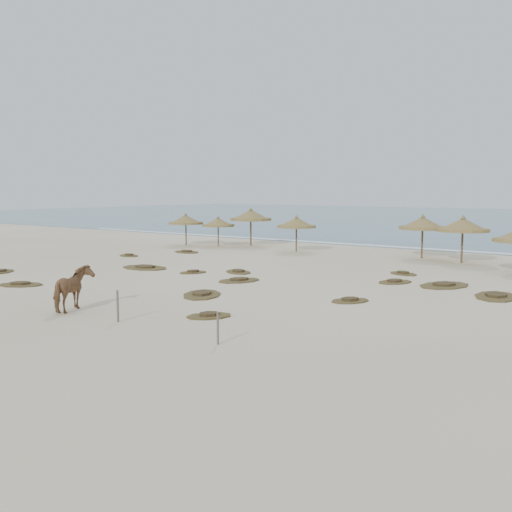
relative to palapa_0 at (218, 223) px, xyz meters
name	(u,v)px	position (x,y,z in m)	size (l,w,h in m)	color
ground	(139,296)	(11.08, -18.47, -1.86)	(160.00, 160.00, 0.00)	beige
foam_line	(388,247)	(11.08, 7.53, -1.86)	(70.00, 0.60, 0.01)	white
palapa_0	(218,223)	(0.00, 0.00, 0.00)	(3.33, 3.33, 2.40)	brown
palapa_1	(186,220)	(-2.59, -0.96, 0.16)	(3.16, 3.16, 2.61)	brown
palapa_2	(251,216)	(1.81, 1.91, 0.53)	(4.12, 4.12, 3.08)	brown
palapa_3	(296,223)	(7.13, 0.29, 0.20)	(3.32, 3.32, 2.65)	brown
palapa_4	(423,224)	(15.94, 1.68, 0.39)	(4.08, 4.08, 2.90)	brown
palapa_5	(463,226)	(18.78, 0.71, 0.42)	(3.90, 3.90, 2.95)	brown
horse	(73,289)	(11.35, -21.91, -1.04)	(0.88, 1.94, 1.64)	olive
fence_post_near	(118,306)	(14.07, -22.13, -1.32)	(0.08, 0.08, 1.09)	#6C6451
fence_post_far	(218,328)	(18.64, -22.31, -1.38)	(0.07, 0.07, 0.96)	#6C6451
scrub_0	(0,272)	(-0.17, -18.18, -1.81)	(1.98, 2.23, 0.16)	brown
scrub_1	(145,267)	(4.91, -12.40, -1.81)	(3.05, 2.08, 0.16)	brown
scrub_2	(193,272)	(8.40, -12.16, -1.81)	(1.51, 1.78, 0.16)	brown
scrub_3	(239,280)	(12.09, -12.88, -1.81)	(2.12, 2.57, 0.16)	brown
scrub_4	(350,300)	(18.83, -14.31, -1.81)	(1.74, 1.95, 0.16)	brown
scrub_5	(444,285)	(20.69, -8.40, -1.81)	(2.60, 3.21, 0.16)	brown
scrub_6	(187,252)	(1.17, -4.93, -1.81)	(2.51, 1.96, 0.16)	brown
scrub_7	(395,282)	(18.45, -8.83, -1.81)	(1.85, 2.18, 0.16)	brown
scrub_8	(129,255)	(-0.43, -8.88, -1.81)	(1.89, 1.46, 0.16)	brown
scrub_9	(202,294)	(13.15, -16.82, -1.81)	(2.59, 2.89, 0.16)	brown
scrub_10	(403,273)	(17.72, -5.95, -1.81)	(1.94, 1.64, 0.16)	brown
scrub_11	(21,284)	(4.57, -19.89, -1.81)	(2.49, 2.22, 0.16)	brown
scrub_12	(209,315)	(16.08, -19.74, -1.81)	(1.80, 1.93, 0.16)	brown
scrub_13	(238,272)	(10.28, -10.61, -1.81)	(2.23, 1.97, 0.16)	brown
scrub_14	(496,296)	(23.33, -9.90, -1.81)	(2.04, 2.82, 0.16)	brown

